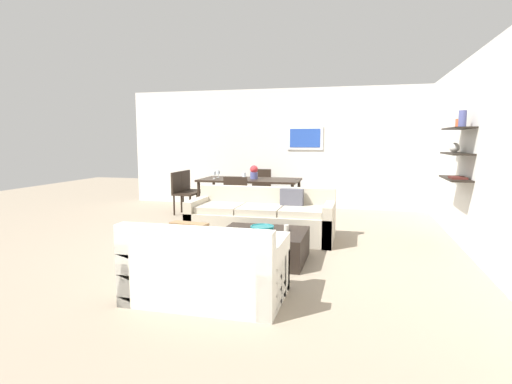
{
  "coord_description": "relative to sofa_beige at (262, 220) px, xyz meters",
  "views": [
    {
      "loc": [
        1.54,
        -5.81,
        1.54
      ],
      "look_at": [
        0.02,
        0.2,
        0.75
      ],
      "focal_mm": 28.69,
      "sensor_mm": 36.0,
      "label": 1
    }
  ],
  "objects": [
    {
      "name": "dining_chair_left_near",
      "position": [
        -2.11,
        1.66,
        0.21
      ],
      "size": [
        0.44,
        0.44,
        0.88
      ],
      "color": "black",
      "rests_on": "ground"
    },
    {
      "name": "wine_glass_left_far",
      "position": [
        -1.43,
        2.0,
        0.56
      ],
      "size": [
        0.07,
        0.07,
        0.15
      ],
      "color": "silver",
      "rests_on": "dining_table"
    },
    {
      "name": "wine_glass_left_near",
      "position": [
        -1.43,
        1.76,
        0.57
      ],
      "size": [
        0.08,
        0.08,
        0.15
      ],
      "color": "silver",
      "rests_on": "dining_table"
    },
    {
      "name": "candle_jar",
      "position": [
        0.57,
        -1.05,
        0.13
      ],
      "size": [
        0.06,
        0.06,
        0.08
      ],
      "primitive_type": "cylinder",
      "color": "silver",
      "rests_on": "coffee_table"
    },
    {
      "name": "sofa_beige",
      "position": [
        0.0,
        0.0,
        0.0
      ],
      "size": [
        2.24,
        0.9,
        0.78
      ],
      "color": "#B2A893",
      "rests_on": "ground"
    },
    {
      "name": "dining_table",
      "position": [
        -0.7,
        1.88,
        0.4
      ],
      "size": [
        2.01,
        1.0,
        0.75
      ],
      "color": "black",
      "rests_on": "ground"
    },
    {
      "name": "loveseat_white",
      "position": [
        0.05,
        -2.54,
        0.0
      ],
      "size": [
        1.47,
        0.9,
        0.78
      ],
      "color": "silver",
      "rests_on": "ground"
    },
    {
      "name": "coffee_table",
      "position": [
        0.28,
        -1.16,
        -0.1
      ],
      "size": [
        1.1,
        0.93,
        0.38
      ],
      "color": "black",
      "rests_on": "ground"
    },
    {
      "name": "dining_chair_foot",
      "position": [
        -0.7,
        0.98,
        0.21
      ],
      "size": [
        0.44,
        0.44,
        0.88
      ],
      "color": "black",
      "rests_on": "ground"
    },
    {
      "name": "back_wall_unit",
      "position": [
        0.22,
        3.19,
        1.06
      ],
      "size": [
        8.4,
        0.09,
        2.7
      ],
      "color": "silver",
      "rests_on": "ground"
    },
    {
      "name": "centerpiece_vase",
      "position": [
        -0.62,
        1.89,
        0.6
      ],
      "size": [
        0.16,
        0.16,
        0.28
      ],
      "color": "#4C518C",
      "rests_on": "dining_table"
    },
    {
      "name": "right_wall_shelf_unit",
      "position": [
        2.94,
        0.26,
        1.06
      ],
      "size": [
        0.34,
        8.2,
        2.7
      ],
      "color": "silver",
      "rests_on": "ground"
    },
    {
      "name": "dining_chair_head",
      "position": [
        -0.7,
        2.79,
        0.21
      ],
      "size": [
        0.44,
        0.44,
        0.88
      ],
      "color": "black",
      "rests_on": "ground"
    },
    {
      "name": "dining_chair_left_far",
      "position": [
        -2.11,
        2.1,
        0.21
      ],
      "size": [
        0.44,
        0.44,
        0.88
      ],
      "color": "black",
      "rests_on": "ground"
    },
    {
      "name": "wine_glass_head",
      "position": [
        -0.7,
        2.32,
        0.59
      ],
      "size": [
        0.07,
        0.07,
        0.18
      ],
      "color": "silver",
      "rests_on": "dining_table"
    },
    {
      "name": "ground_plane",
      "position": [
        -0.08,
        -0.34,
        -0.29
      ],
      "size": [
        18.0,
        18.0,
        0.0
      ],
      "primitive_type": "plane",
      "color": "gray"
    },
    {
      "name": "wine_glass_foot",
      "position": [
        -0.7,
        1.44,
        0.57
      ],
      "size": [
        0.07,
        0.07,
        0.16
      ],
      "color": "silver",
      "rests_on": "dining_table"
    },
    {
      "name": "decorative_bowl",
      "position": [
        0.29,
        -1.21,
        0.13
      ],
      "size": [
        0.31,
        0.31,
        0.08
      ],
      "color": "#19666B",
      "rests_on": "coffee_table"
    }
  ]
}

